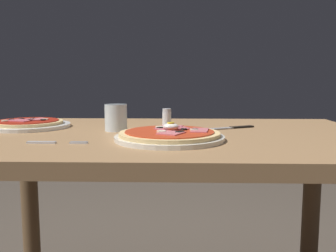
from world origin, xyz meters
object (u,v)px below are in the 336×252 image
Objects in this scene: pizza_across_left at (28,124)px; salt_shaker at (167,119)px; fork at (52,143)px; knife at (232,128)px; dining_table at (166,167)px; pizza_foreground at (170,135)px; water_glass_near at (116,119)px.

salt_shaker is (0.48, -0.01, 0.02)m from pizza_across_left.
knife is (0.51, 0.30, 0.00)m from fork.
salt_shaker is at bearing 90.45° from dining_table.
pizza_foreground is at bearing -83.11° from dining_table.
pizza_foreground reaches higher than dining_table.
pizza_across_left is (-0.48, 0.11, 0.12)m from dining_table.
water_glass_near is at bearing 62.04° from fork.
salt_shaker reaches higher than fork.
dining_table is 0.36m from fork.
dining_table is at bearing -89.55° from salt_shaker.
dining_table is at bearing -154.47° from knife.
fork is at bearing -117.96° from water_glass_near.
pizza_foreground is 1.64× the size of knife.
water_glass_near is 0.47× the size of knife.
pizza_foreground is at bearing -26.30° from pizza_across_left.
water_glass_near is 0.17m from salt_shaker.
water_glass_near is at bearing -12.67° from pizza_across_left.
salt_shaker is at bearing 94.16° from pizza_foreground.
salt_shaker is (-0.02, 0.23, 0.02)m from pizza_foreground.
dining_table is 7.06× the size of knife.
salt_shaker is at bearing 19.94° from water_glass_near.
fork is 0.86× the size of knife.
knife is (0.38, 0.06, -0.03)m from water_glass_near.
pizza_foreground is 4.49× the size of salt_shaker.
water_glass_near is (0.32, -0.07, 0.03)m from pizza_across_left.
pizza_across_left is 0.70m from knife.
salt_shaker reaches higher than knife.
water_glass_near is 0.27m from fork.
pizza_across_left is at bearing 167.33° from water_glass_near.
pizza_across_left is 4.24× the size of salt_shaker.
fork is at bearing -134.14° from salt_shaker.
water_glass_near is at bearing -170.34° from knife.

